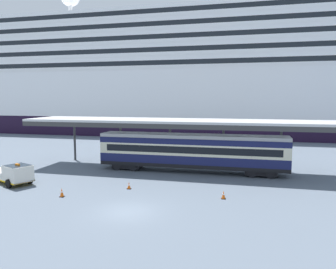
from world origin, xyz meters
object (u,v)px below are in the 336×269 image
Objects in this scene: service_truck at (13,173)px; traffic_cone_near at (62,193)px; traffic_cone_mid at (129,186)px; cruise_ship at (244,79)px; train_carriage at (192,151)px; traffic_cone_far at (223,195)px.

service_truck is 7.19m from traffic_cone_near.
cruise_ship is at bearing 79.23° from traffic_cone_mid.
service_truck is at bearing -150.56° from train_carriage.
cruise_ship is 209.35× the size of traffic_cone_near.
cruise_ship is at bearing 88.83° from traffic_cone_far.
traffic_cone_mid is at bearing -118.70° from train_carriage.
cruise_ship is at bearing 75.25° from traffic_cone_near.
train_carriage reaches higher than traffic_cone_mid.
service_truck is 19.54m from traffic_cone_far.
train_carriage reaches higher than service_truck.
traffic_cone_mid is 0.94× the size of traffic_cone_far.
traffic_cone_far is at bearing 11.18° from traffic_cone_near.
traffic_cone_near reaches higher than traffic_cone_mid.
service_truck is (-15.50, -8.75, -1.31)m from train_carriage.
service_truck reaches higher than traffic_cone_mid.
train_carriage is 3.62× the size of service_truck.
traffic_cone_mid is (4.51, 3.47, -0.05)m from traffic_cone_near.
traffic_cone_far is (4.03, -8.81, -1.98)m from train_carriage.
cruise_ship reaches higher than service_truck.
cruise_ship reaches higher than traffic_cone_far.
service_truck is 8.51× the size of traffic_cone_far.
cruise_ship is 231.97× the size of traffic_cone_far.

